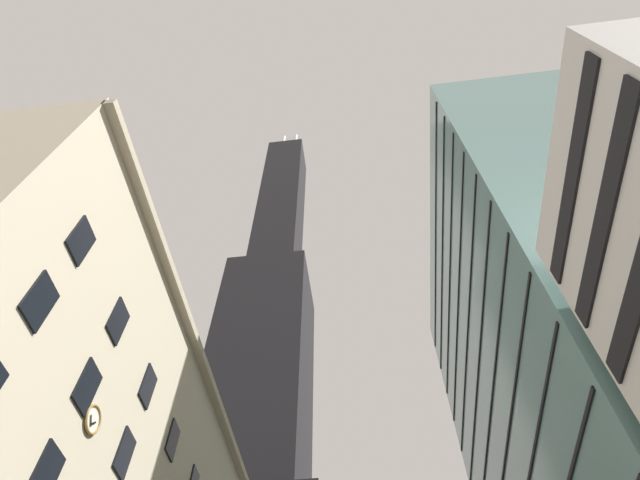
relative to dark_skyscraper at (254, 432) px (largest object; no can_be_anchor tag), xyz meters
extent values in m
cube|color=tan|center=(10.81, -47.80, -35.24)|extent=(0.70, 58.16, 0.60)
cube|color=black|center=(10.61, -67.88, -50.89)|extent=(0.14, 1.40, 2.20)
cube|color=black|center=(10.61, -72.88, -46.69)|extent=(0.14, 1.40, 2.20)
cube|color=black|center=(10.61, -67.88, -46.69)|extent=(0.14, 1.40, 2.20)
cube|color=black|center=(10.61, -62.88, -46.69)|extent=(0.14, 1.40, 2.20)
cube|color=black|center=(10.61, -72.88, -42.49)|extent=(0.14, 1.40, 2.20)
cube|color=black|center=(10.61, -67.88, -42.49)|extent=(0.14, 1.40, 2.20)
cube|color=black|center=(10.61, -62.88, -42.49)|extent=(0.14, 1.40, 2.20)
cube|color=black|center=(10.61, -57.88, -42.49)|extent=(0.14, 1.40, 2.20)
torus|color=olive|center=(10.68, -66.57, -47.45)|extent=(0.12, 1.33, 1.33)
cylinder|color=silver|center=(10.64, -66.57, -47.45)|extent=(0.05, 1.14, 1.14)
cube|color=black|center=(10.71, -66.46, -47.56)|extent=(0.03, 0.29, 0.30)
cube|color=black|center=(10.71, -66.73, -47.63)|extent=(0.03, 0.38, 0.42)
cube|color=black|center=(0.00, 0.00, 13.19)|extent=(20.00, 20.00, 64.40)
cube|color=black|center=(0.00, 0.00, 85.64)|extent=(12.86, 12.86, 80.50)
cylinder|color=silver|center=(-2.57, 0.00, 135.80)|extent=(1.20, 1.20, 19.81)
cylinder|color=silver|center=(2.57, 0.00, 135.80)|extent=(1.20, 1.20, 19.81)
cube|color=black|center=(32.51, -73.21, -45.29)|extent=(0.16, 10.53, 1.10)
cube|color=black|center=(32.51, -73.21, -42.29)|extent=(0.16, 10.53, 1.10)
cube|color=gray|center=(40.63, -48.56, -35.33)|extent=(16.14, 35.60, 55.92)
cube|color=black|center=(32.52, -48.56, -39.29)|extent=(0.12, 34.60, 0.24)
cube|color=black|center=(32.52, -48.56, -35.29)|extent=(0.12, 34.60, 0.24)
cube|color=black|center=(32.52, -48.56, -31.29)|extent=(0.12, 34.60, 0.24)
cube|color=black|center=(32.52, -48.56, -27.29)|extent=(0.12, 34.60, 0.24)
cube|color=black|center=(32.52, -48.56, -23.29)|extent=(0.12, 34.60, 0.24)
cube|color=black|center=(32.52, -48.56, -19.29)|extent=(0.12, 34.60, 0.24)
cube|color=black|center=(32.52, -48.56, -15.29)|extent=(0.12, 34.60, 0.24)
cube|color=black|center=(32.52, -48.56, -11.29)|extent=(0.12, 34.60, 0.24)
camera|label=1|loc=(23.04, -84.71, -62.02)|focal=29.06mm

